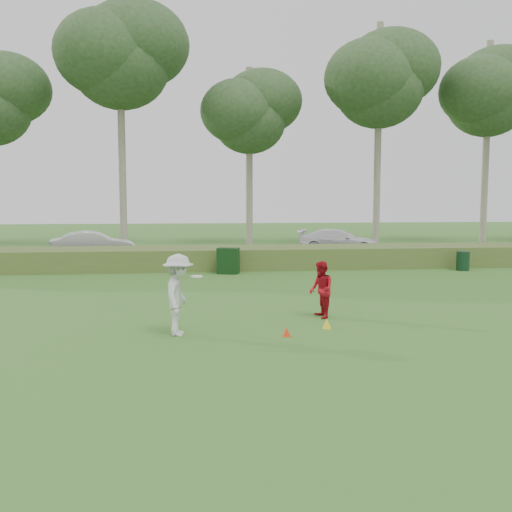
{
  "coord_description": "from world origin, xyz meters",
  "views": [
    {
      "loc": [
        -2.03,
        -13.02,
        3.0
      ],
      "look_at": [
        0.0,
        4.0,
        1.3
      ],
      "focal_mm": 40.0,
      "sensor_mm": 36.0,
      "label": 1
    }
  ],
  "objects": [
    {
      "name": "player_red",
      "position": [
        1.3,
        0.96,
        0.73
      ],
      "size": [
        0.61,
        0.75,
        1.45
      ],
      "primitive_type": "imported",
      "rotation": [
        0.0,
        0.0,
        -1.47
      ],
      "color": "#AB0E1B",
      "rests_on": "ground"
    },
    {
      "name": "car_mid",
      "position": [
        -6.78,
        16.31,
        0.74
      ],
      "size": [
        4.27,
        1.94,
        1.36
      ],
      "primitive_type": "imported",
      "rotation": [
        0.0,
        0.0,
        1.69
      ],
      "color": "silver",
      "rests_on": "park_road"
    },
    {
      "name": "tree_4",
      "position": [
        2.0,
        24.5,
        8.59
      ],
      "size": [
        6.24,
        6.24,
        11.5
      ],
      "color": "gray",
      "rests_on": "ground"
    },
    {
      "name": "reed_strip",
      "position": [
        0.0,
        12.0,
        0.45
      ],
      "size": [
        80.0,
        3.0,
        0.9
      ],
      "primitive_type": "cube",
      "color": "#466126",
      "rests_on": "ground"
    },
    {
      "name": "tree_3",
      "position": [
        -6.0,
        23.0,
        11.6
      ],
      "size": [
        7.8,
        7.8,
        15.5
      ],
      "color": "gray",
      "rests_on": "ground"
    },
    {
      "name": "cone_orange",
      "position": [
        0.09,
        -0.89,
        0.1
      ],
      "size": [
        0.18,
        0.18,
        0.2
      ],
      "primitive_type": "cone",
      "color": "red",
      "rests_on": "ground"
    },
    {
      "name": "cone_yellow",
      "position": [
        1.16,
        -0.23,
        0.12
      ],
      "size": [
        0.21,
        0.21,
        0.23
      ],
      "primitive_type": "cone",
      "color": "yellow",
      "rests_on": "ground"
    },
    {
      "name": "trash_bin",
      "position": [
        9.55,
        9.81,
        0.4
      ],
      "size": [
        0.71,
        0.71,
        0.81
      ],
      "primitive_type": "cylinder",
      "rotation": [
        0.0,
        0.0,
        -0.4
      ],
      "color": "black",
      "rests_on": "ground"
    },
    {
      "name": "tree_5",
      "position": [
        10.0,
        22.5,
        10.47
      ],
      "size": [
        7.28,
        7.28,
        14.0
      ],
      "color": "gray",
      "rests_on": "ground"
    },
    {
      "name": "utility_cabinet",
      "position": [
        -0.43,
        9.92,
        0.53
      ],
      "size": [
        0.97,
        0.77,
        1.06
      ],
      "primitive_type": "cube",
      "rotation": [
        0.0,
        0.0,
        -0.32
      ],
      "color": "black",
      "rests_on": "ground"
    },
    {
      "name": "ground",
      "position": [
        0.0,
        0.0,
        0.0
      ],
      "size": [
        120.0,
        120.0,
        0.0
      ],
      "primitive_type": "plane",
      "color": "#2F6521",
      "rests_on": "ground"
    },
    {
      "name": "park_road",
      "position": [
        0.0,
        17.0,
        0.03
      ],
      "size": [
        80.0,
        6.0,
        0.06
      ],
      "primitive_type": "cube",
      "color": "#2D2D2D",
      "rests_on": "ground"
    },
    {
      "name": "tree_6",
      "position": [
        18.0,
        23.8,
        10.1
      ],
      "size": [
        7.02,
        7.02,
        13.5
      ],
      "color": "gray",
      "rests_on": "ground"
    },
    {
      "name": "player_white",
      "position": [
        -2.26,
        -0.48,
        0.9
      ],
      "size": [
        0.95,
        1.25,
        1.81
      ],
      "rotation": [
        0.0,
        0.0,
        1.43
      ],
      "color": "silver",
      "rests_on": "ground"
    },
    {
      "name": "car_right",
      "position": [
        6.31,
        17.85,
        0.71
      ],
      "size": [
        4.85,
        3.27,
        1.3
      ],
      "primitive_type": "imported",
      "rotation": [
        0.0,
        0.0,
        1.22
      ],
      "color": "silver",
      "rests_on": "park_road"
    }
  ]
}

